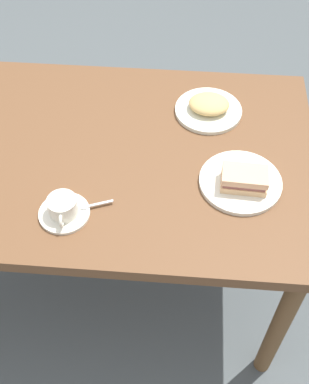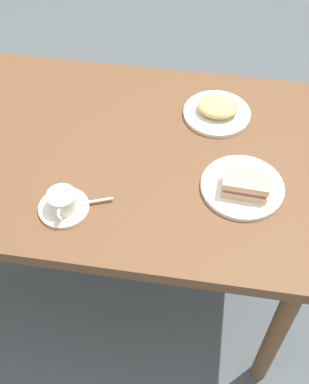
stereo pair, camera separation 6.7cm
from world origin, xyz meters
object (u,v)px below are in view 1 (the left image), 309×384
(dining_table, at_px, (105,169))
(coffee_cup, at_px, (63,206))
(spoon, at_px, (91,206))
(coffee_saucer, at_px, (64,213))
(sandwich_plate, at_px, (240,182))
(sandwich_front, at_px, (244,179))
(side_plate, at_px, (208,110))

(dining_table, relative_size, coffee_cup, 12.36)
(spoon, bearing_deg, coffee_saucer, 20.83)
(sandwich_plate, xyz_separation_m, sandwich_front, (-0.01, 0.02, 0.04))
(coffee_saucer, bearing_deg, sandwich_front, -164.96)
(coffee_saucer, xyz_separation_m, side_plate, (-0.40, -0.47, 0.00))
(dining_table, height_order, spoon, spoon)
(side_plate, bearing_deg, spoon, 52.88)
(dining_table, distance_m, side_plate, 0.40)
(coffee_cup, bearing_deg, dining_table, -105.55)
(side_plate, bearing_deg, sandwich_front, 107.76)
(sandwich_front, height_order, spoon, sandwich_front)
(sandwich_front, relative_size, spoon, 1.42)
(sandwich_plate, bearing_deg, sandwich_front, 109.13)
(coffee_saucer, distance_m, spoon, 0.08)
(side_plate, bearing_deg, dining_table, 32.22)
(coffee_cup, xyz_separation_m, spoon, (-0.07, -0.03, -0.03))
(dining_table, distance_m, spoon, 0.25)
(dining_table, relative_size, sandwich_front, 9.90)
(coffee_saucer, height_order, side_plate, side_plate)
(sandwich_plate, xyz_separation_m, coffee_saucer, (0.50, 0.15, -0.00))
(spoon, xyz_separation_m, side_plate, (-0.33, -0.44, -0.01))
(sandwich_front, bearing_deg, coffee_cup, 15.21)
(dining_table, bearing_deg, sandwich_front, 164.69)
(coffee_cup, bearing_deg, sandwich_front, -164.79)
(spoon, bearing_deg, sandwich_plate, -163.51)
(side_plate, bearing_deg, sandwich_plate, 107.68)
(sandwich_front, relative_size, coffee_cup, 1.25)
(dining_table, distance_m, sandwich_front, 0.47)
(sandwich_front, xyz_separation_m, side_plate, (0.11, -0.33, -0.04))
(sandwich_front, xyz_separation_m, coffee_saucer, (0.51, 0.14, -0.04))
(sandwich_front, bearing_deg, spoon, 14.05)
(coffee_saucer, bearing_deg, sandwich_plate, -162.88)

